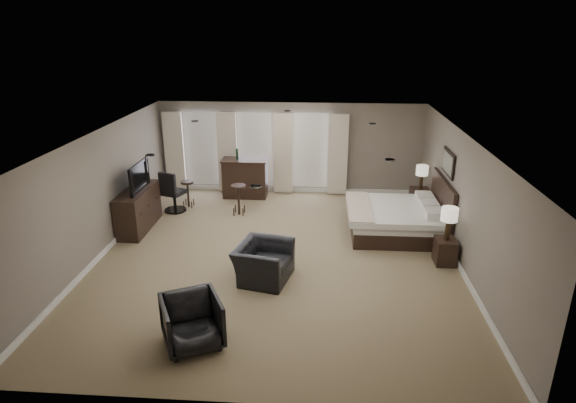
# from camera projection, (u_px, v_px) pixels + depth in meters

# --- Properties ---
(room) EXTENTS (7.60, 8.60, 2.64)m
(room) POSITION_uv_depth(u_px,v_px,m) (277.00, 199.00, 9.81)
(room) COLOR #7E6E50
(room) RESTS_ON ground
(window_bay) EXTENTS (5.25, 0.20, 2.30)m
(window_bay) POSITION_uv_depth(u_px,v_px,m) (255.00, 152.00, 13.75)
(window_bay) COLOR silver
(window_bay) RESTS_ON room
(bed) EXTENTS (2.12, 2.03, 1.35)m
(bed) POSITION_uv_depth(u_px,v_px,m) (393.00, 206.00, 11.15)
(bed) COLOR silver
(bed) RESTS_ON ground
(nightstand_near) EXTENTS (0.40, 0.49, 0.54)m
(nightstand_near) POSITION_uv_depth(u_px,v_px,m) (445.00, 251.00, 9.88)
(nightstand_near) COLOR black
(nightstand_near) RESTS_ON ground
(nightstand_far) EXTENTS (0.47, 0.57, 0.62)m
(nightstand_far) POSITION_uv_depth(u_px,v_px,m) (419.00, 200.00, 12.57)
(nightstand_far) COLOR black
(nightstand_far) RESTS_ON ground
(lamp_near) EXTENTS (0.33, 0.33, 0.69)m
(lamp_near) POSITION_uv_depth(u_px,v_px,m) (448.00, 224.00, 9.66)
(lamp_near) COLOR beige
(lamp_near) RESTS_ON nightstand_near
(lamp_far) EXTENTS (0.31, 0.31, 0.64)m
(lamp_far) POSITION_uv_depth(u_px,v_px,m) (421.00, 178.00, 12.35)
(lamp_far) COLOR beige
(lamp_far) RESTS_ON nightstand_far
(wall_art) EXTENTS (0.04, 0.96, 0.56)m
(wall_art) POSITION_uv_depth(u_px,v_px,m) (448.00, 163.00, 10.70)
(wall_art) COLOR slate
(wall_art) RESTS_ON room
(dresser) EXTENTS (0.54, 1.69, 0.98)m
(dresser) POSITION_uv_depth(u_px,v_px,m) (138.00, 209.00, 11.48)
(dresser) COLOR black
(dresser) RESTS_ON ground
(tv) EXTENTS (0.66, 1.15, 0.15)m
(tv) POSITION_uv_depth(u_px,v_px,m) (136.00, 187.00, 11.28)
(tv) COLOR black
(tv) RESTS_ON dresser
(armchair_near) EXTENTS (0.95, 1.23, 0.96)m
(armchair_near) POSITION_uv_depth(u_px,v_px,m) (263.00, 256.00, 9.20)
(armchair_near) COLOR black
(armchair_near) RESTS_ON ground
(armchair_far) EXTENTS (1.12, 1.09, 0.88)m
(armchair_far) POSITION_uv_depth(u_px,v_px,m) (192.00, 320.00, 7.30)
(armchair_far) COLOR black
(armchair_far) RESTS_ON ground
(bar_counter) EXTENTS (1.27, 0.66, 1.11)m
(bar_counter) POSITION_uv_depth(u_px,v_px,m) (245.00, 178.00, 13.61)
(bar_counter) COLOR black
(bar_counter) RESTS_ON ground
(bar_stool_left) EXTENTS (0.41, 0.41, 0.73)m
(bar_stool_left) POSITION_uv_depth(u_px,v_px,m) (188.00, 194.00, 12.89)
(bar_stool_left) COLOR black
(bar_stool_left) RESTS_ON ground
(bar_stool_right) EXTENTS (0.44, 0.44, 0.80)m
(bar_stool_right) POSITION_uv_depth(u_px,v_px,m) (239.00, 200.00, 12.37)
(bar_stool_right) COLOR black
(bar_stool_right) RESTS_ON ground
(desk_chair) EXTENTS (0.73, 0.73, 1.11)m
(desk_chair) POSITION_uv_depth(u_px,v_px,m) (174.00, 191.00, 12.52)
(desk_chair) COLOR black
(desk_chair) RESTS_ON ground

